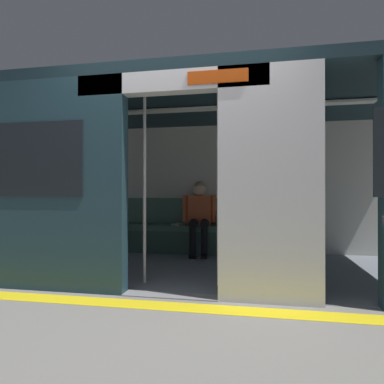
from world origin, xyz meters
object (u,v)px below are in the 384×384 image
at_px(train_car, 191,153).
at_px(book, 178,224).
at_px(grab_pole_far, 219,186).
at_px(bench_seat, 208,232).
at_px(person_seated, 199,212).
at_px(handbag, 229,221).
at_px(grab_pole_door, 145,186).

distance_m(train_car, book, 1.65).
bearing_deg(grab_pole_far, bench_seat, -78.22).
bearing_deg(bench_seat, person_seated, 19.96).
height_order(person_seated, handbag, person_seated).
bearing_deg(handbag, person_seated, 10.20).
bearing_deg(grab_pole_door, person_seated, -97.70).
bearing_deg(person_seated, grab_pole_door, 82.30).
bearing_deg(person_seated, grab_pole_far, 106.12).
xyz_separation_m(book, grab_pole_far, (-0.93, 2.01, 0.60)).
bearing_deg(train_car, book, -68.45).
height_order(person_seated, grab_pole_far, grab_pole_far).
bearing_deg(book, grab_pole_far, 131.13).
height_order(grab_pole_door, grab_pole_far, same).
height_order(handbag, grab_pole_far, grab_pole_far).
bearing_deg(grab_pole_far, book, -65.06).
bearing_deg(book, train_car, 127.74).
bearing_deg(handbag, grab_pole_far, 92.16).
bearing_deg(handbag, book, -1.55).
bearing_deg(grab_pole_door, handbag, -109.88).
bearing_deg(grab_pole_door, book, -86.67).
distance_m(bench_seat, grab_pole_door, 2.17).
relative_size(bench_seat, grab_pole_door, 1.41).
xyz_separation_m(train_car, grab_pole_door, (0.35, 0.88, -0.45)).
distance_m(book, grab_pole_far, 2.29).
distance_m(person_seated, grab_pole_door, 2.01).
distance_m(train_car, person_seated, 1.37).
relative_size(train_car, bench_seat, 2.12).
bearing_deg(person_seated, handbag, -169.80).
relative_size(train_car, book, 29.09).
height_order(bench_seat, handbag, handbag).
bearing_deg(bench_seat, train_car, 87.12).
height_order(train_car, grab_pole_far, train_car).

